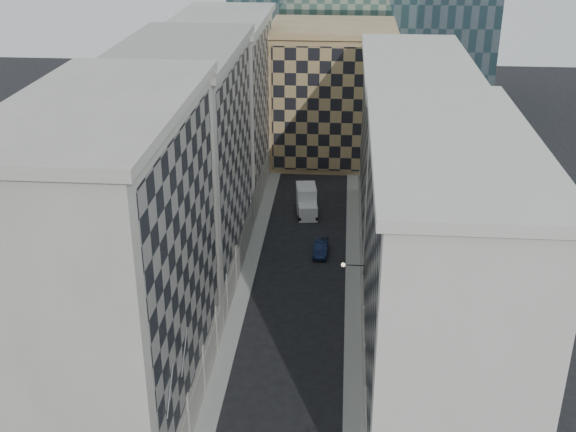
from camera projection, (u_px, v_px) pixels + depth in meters
The scene contains 12 objects.
sidewalk_west at pixel (244, 288), 69.65m from camera, with size 1.50×100.00×0.15m, color #989893.
sidewalk_east at pixel (353, 292), 68.88m from camera, with size 1.50×100.00×0.15m, color #989893.
bldg_left_a at pixel (117, 274), 47.97m from camera, with size 10.80×22.80×23.70m.
bldg_left_b at pixel (186, 166), 68.14m from camera, with size 10.80×22.80×22.70m.
bldg_left_c at pixel (224, 107), 88.31m from camera, with size 10.80×22.80×21.70m.
bldg_right_a at pixel (439, 277), 50.61m from camera, with size 10.80×26.80×20.70m.
bldg_right_b at pixel (410, 155), 75.31m from camera, with size 10.80×28.80×19.70m.
tan_block at pixel (332, 93), 99.64m from camera, with size 16.80×14.80×18.80m.
flagpoles_left at pixel (178, 370), 44.64m from camera, with size 0.10×6.33×2.33m.
bracket_lamp at pixel (345, 265), 60.96m from camera, with size 1.98×0.36×0.36m.
box_truck at pixel (307, 202), 85.59m from camera, with size 2.95×5.81×3.06m.
dark_car at pixel (321, 248), 76.02m from camera, with size 1.45×4.14×1.37m, color #101B3A.
Camera 1 is at (3.91, -30.01, 35.17)m, focal length 45.00 mm.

